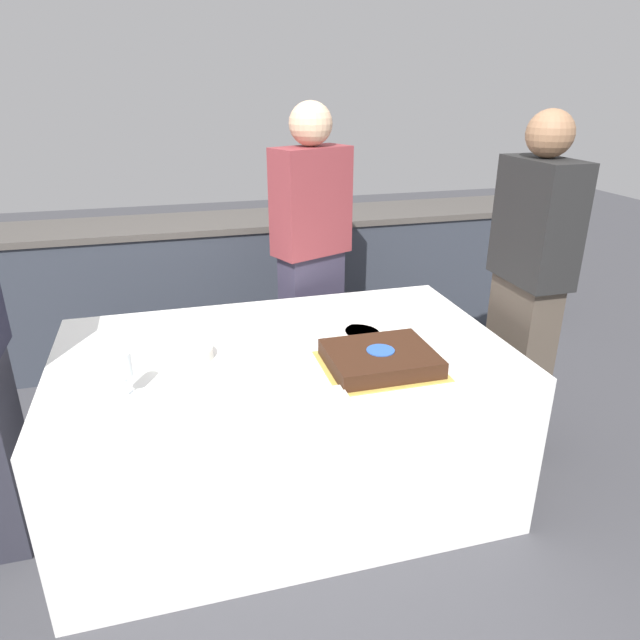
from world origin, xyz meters
The scene contains 11 objects.
ground_plane centered at (0.00, 0.00, 0.00)m, with size 14.00×14.00×0.00m, color #424247.
back_counter centered at (0.00, 1.62, 0.46)m, with size 4.40×0.58×0.92m.
dining_table centered at (0.00, 0.00, 0.37)m, with size 1.84×1.10×0.73m.
cake centered at (0.33, -0.28, 0.77)m, with size 0.44×0.38×0.07m.
plate_stack centered at (-0.40, -0.01, 0.76)m, with size 0.23×0.23×0.04m.
wine_glass centered at (-0.60, -0.26, 0.85)m, with size 0.07×0.07×0.17m.
side_plate_near_cake centered at (0.39, 0.05, 0.74)m, with size 0.20×0.20×0.00m.
side_plate_right_edge centered at (0.34, 0.04, 0.74)m, with size 0.20×0.20×0.00m.
utensil_pile centered at (0.06, -0.46, 0.74)m, with size 0.15×0.10×0.02m.
person_cutting_cake centered at (0.33, 0.77, 0.87)m, with size 0.45×0.34×1.67m.
person_seated_right centered at (1.14, 0.00, 0.85)m, with size 0.20×0.40×1.65m.
Camera 1 is at (-0.42, -2.11, 1.75)m, focal length 32.00 mm.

